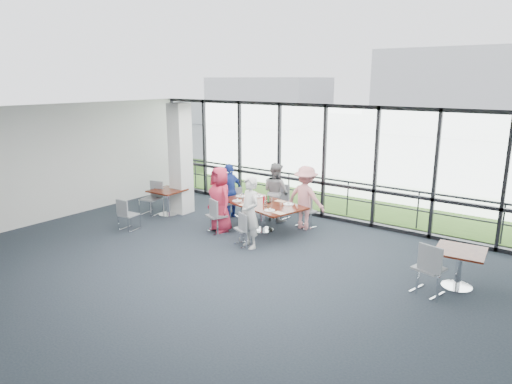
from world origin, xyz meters
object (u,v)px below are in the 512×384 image
Objects in this scene: diner_near_right at (250,213)px; chair_main_end at (229,203)px; chair_spare_r at (429,268)px; chair_main_nl at (217,216)px; side_table_right at (460,256)px; chair_main_nr at (245,229)px; chair_main_fr at (306,211)px; diner_far_left at (276,192)px; chair_spare_la at (129,215)px; main_table at (263,207)px; diner_far_right at (306,198)px; side_table_left at (167,194)px; diner_near_left at (220,199)px; diner_end at (230,191)px; chair_main_fl at (280,202)px; structural_column at (181,159)px; chair_spare_lb at (151,199)px.

diner_near_right is 2.01× the size of chair_main_end.
chair_main_nl is at bearing -168.24° from chair_spare_r.
side_table_right is 0.56× the size of diner_near_right.
chair_main_end is (-1.78, 1.58, 0.01)m from chair_main_nr.
chair_main_nr is at bearing 100.16° from chair_main_fr.
diner_far_left is 5.23m from chair_spare_r.
chair_spare_r reaches higher than chair_main_nr.
chair_main_fr is 4.66m from chair_spare_la.
diner_far_right is (0.79, 0.81, 0.19)m from main_table.
side_table_left is 0.55× the size of diner_far_right.
diner_near_left is (2.17, -0.19, 0.21)m from side_table_left.
main_table is 2.46× the size of chair_spare_r.
chair_spare_r is (4.78, -2.09, -0.32)m from diner_far_left.
diner_far_left reaches higher than side_table_left.
diner_far_right is at bearing 132.39° from chair_main_fr.
diner_far_right is at bearing 58.61° from diner_near_left.
side_table_right is 1.15× the size of chair_main_nr.
diner_end is 1.44m from chair_main_fl.
diner_near_left reaches higher than diner_far_right.
structural_column is 2.33m from chair_spare_la.
side_table_left is at bearing 36.66° from chair_main_fl.
diner_far_right reaches higher than chair_spare_r.
chair_main_end is (1.43, 0.46, -1.18)m from structural_column.
diner_far_right is at bearing 101.50° from diner_end.
chair_spare_la is 1.43m from chair_spare_lb.
structural_column is 3.82× the size of chair_main_end.
chair_spare_r is (7.38, 0.91, 0.08)m from chair_spare_la.
diner_far_right is at bearing 30.86° from chair_spare_la.
main_table is 1.44× the size of diner_far_right.
side_table_right is (7.84, -0.51, -0.97)m from structural_column.
chair_spare_lb reaches higher than chair_main_fl.
diner_far_left reaches higher than chair_main_nl.
structural_column reaches higher than diner_far_left.
diner_far_left is at bearing -164.41° from chair_spare_lb.
side_table_left is at bearing 43.00° from chair_main_fr.
chair_spare_lb is at bearing 109.05° from chair_spare_la.
diner_end is (-1.44, 0.42, 0.13)m from main_table.
side_table_right is at bearing 7.89° from main_table.
diner_end is 1.72× the size of chair_main_nl.
side_table_left is 0.55× the size of diner_near_right.
structural_column is 3.97m from chair_main_fr.
structural_column is at bearing 179.73° from diner_near_left.
chair_main_nr is 4.24m from chair_spare_r.
diner_near_left reaches higher than main_table.
diner_near_right is at bearing 7.89° from chair_spare_la.
chair_main_fl is 4.13m from chair_spare_la.
diner_end is at bearing 39.33° from diner_far_left.
diner_near_left is at bearing -170.02° from chair_spare_r.
chair_spare_la is at bearing -28.54° from diner_end.
structural_column is 2.95m from diner_far_left.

